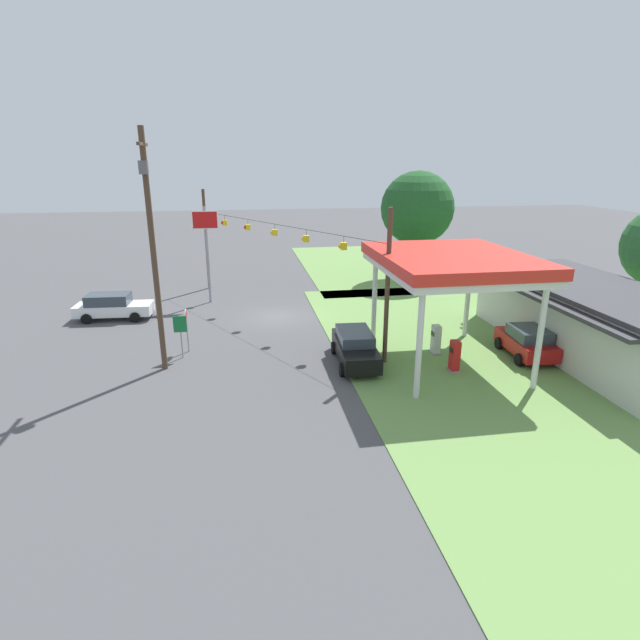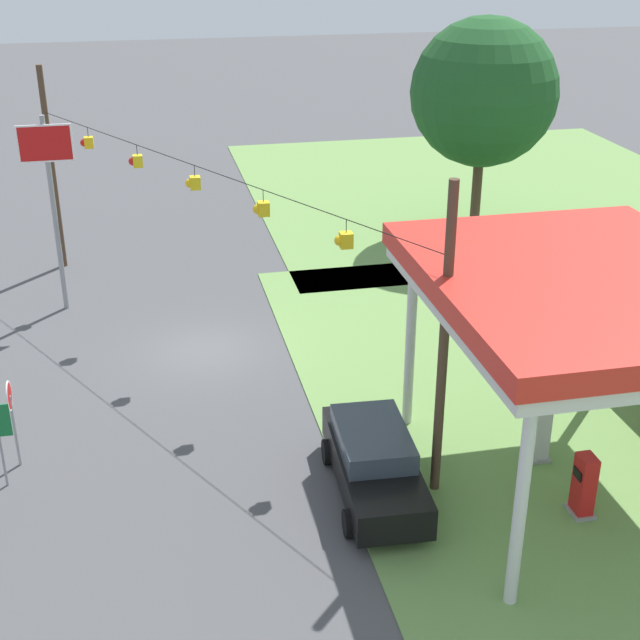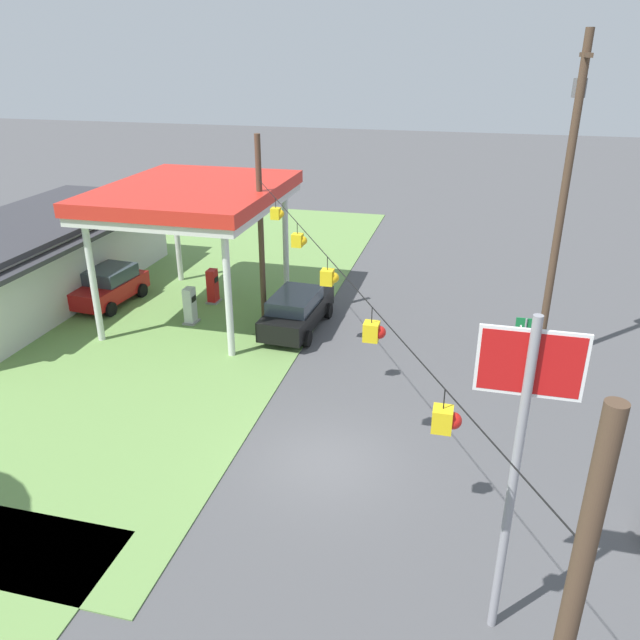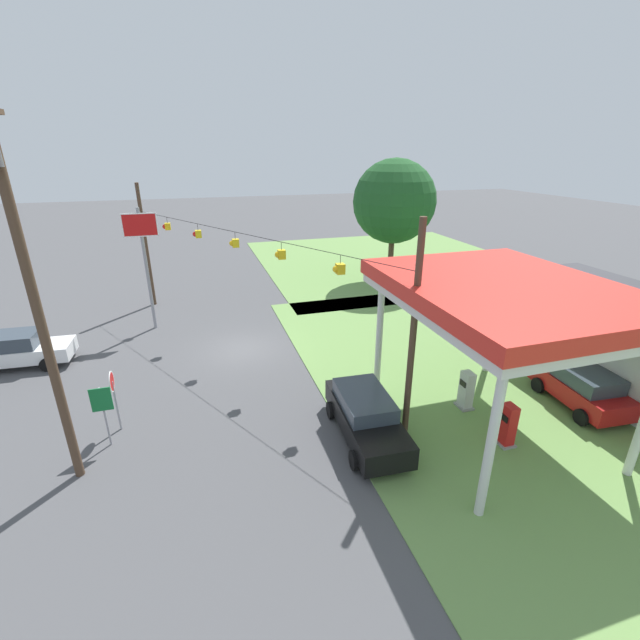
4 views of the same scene
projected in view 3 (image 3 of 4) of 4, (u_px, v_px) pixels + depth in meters
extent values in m
plane|color=#4C4C4F|center=(326.00, 462.00, 18.38)|extent=(160.00, 160.00, 0.00)
cube|color=#6B934C|center=(66.00, 282.00, 32.37)|extent=(36.00, 28.00, 0.04)
cube|color=silver|center=(194.00, 202.00, 26.63)|extent=(8.69, 6.98, 0.35)
cube|color=red|center=(193.00, 191.00, 26.45)|extent=(8.89, 7.18, 0.55)
cylinder|color=silver|center=(228.00, 297.00, 23.73)|extent=(0.28, 0.28, 4.98)
cylinder|color=silver|center=(286.00, 242.00, 30.39)|extent=(0.28, 0.28, 4.98)
cylinder|color=silver|center=(94.00, 284.00, 25.01)|extent=(0.28, 0.28, 4.98)
cylinder|color=silver|center=(177.00, 234.00, 31.67)|extent=(0.28, 0.28, 4.98)
cube|color=silver|center=(33.00, 262.00, 29.81)|extent=(15.17, 6.05, 3.55)
cube|color=#333338|center=(26.00, 224.00, 29.05)|extent=(15.47, 6.35, 0.24)
cube|color=#333338|center=(91.00, 236.00, 28.45)|extent=(13.65, 0.70, 0.20)
cube|color=gray|center=(191.00, 322.00, 27.56)|extent=(0.71, 0.56, 0.12)
cube|color=silver|center=(190.00, 305.00, 27.23)|extent=(0.55, 0.40, 1.54)
cube|color=black|center=(194.00, 299.00, 27.06)|extent=(0.39, 0.03, 0.24)
cube|color=gray|center=(214.00, 302.00, 29.79)|extent=(0.71, 0.56, 0.12)
cube|color=red|center=(213.00, 285.00, 29.46)|extent=(0.55, 0.40, 1.54)
cube|color=black|center=(216.00, 280.00, 29.28)|extent=(0.39, 0.03, 0.24)
cube|color=black|center=(297.00, 313.00, 26.79)|extent=(5.05, 2.11, 0.83)
cube|color=#333D47|center=(295.00, 300.00, 26.25)|extent=(2.82, 1.84, 0.55)
cylinder|color=black|center=(289.00, 306.00, 28.56)|extent=(0.69, 0.26, 0.68)
cylinder|color=black|center=(329.00, 311.00, 28.05)|extent=(0.69, 0.26, 0.68)
cylinder|color=black|center=(264.00, 333.00, 25.86)|extent=(0.69, 0.26, 0.68)
cylinder|color=black|center=(307.00, 339.00, 25.36)|extent=(0.69, 0.26, 0.68)
cube|color=#AD1414|center=(109.00, 290.00, 29.39)|extent=(4.18, 2.16, 0.78)
cube|color=#333D47|center=(110.00, 274.00, 29.32)|extent=(2.35, 1.87, 0.61)
cylinder|color=black|center=(111.00, 309.00, 28.18)|extent=(0.70, 0.27, 0.68)
cylinder|color=black|center=(76.00, 304.00, 28.73)|extent=(0.70, 0.27, 0.68)
cylinder|color=black|center=(142.00, 291.00, 30.36)|extent=(0.70, 0.27, 0.68)
cylinder|color=black|center=(109.00, 286.00, 30.91)|extent=(0.70, 0.27, 0.68)
cylinder|color=#99999E|center=(516.00, 363.00, 21.86)|extent=(0.08, 0.08, 2.10)
cylinder|color=white|center=(520.00, 336.00, 21.43)|extent=(0.80, 0.03, 0.80)
cylinder|color=red|center=(520.00, 336.00, 21.43)|extent=(0.70, 0.03, 0.70)
cylinder|color=gray|center=(512.00, 488.00, 11.80)|extent=(0.18, 0.18, 7.14)
cube|color=white|center=(531.00, 363.00, 10.84)|extent=(0.06, 1.86, 1.29)
cube|color=red|center=(531.00, 363.00, 10.84)|extent=(0.07, 1.74, 1.17)
cylinder|color=gray|center=(522.00, 349.00, 22.55)|extent=(0.07, 0.07, 2.40)
cube|color=#146B33|center=(525.00, 330.00, 22.29)|extent=(0.04, 0.70, 0.90)
cylinder|color=#4C3828|center=(561.00, 214.00, 21.72)|extent=(0.28, 0.28, 11.80)
cube|color=#4C3828|center=(586.00, 55.00, 19.67)|extent=(2.20, 0.14, 0.14)
cylinder|color=#59595B|center=(579.00, 88.00, 20.38)|extent=(0.44, 0.44, 0.60)
cylinder|color=#4C3828|center=(261.00, 235.00, 25.92)|extent=(0.24, 0.24, 8.13)
cylinder|color=black|center=(327.00, 257.00, 15.83)|extent=(18.18, 10.02, 0.02)
cylinder|color=black|center=(444.00, 399.00, 9.78)|extent=(0.02, 0.02, 0.35)
cube|color=yellow|center=(442.00, 419.00, 9.93)|extent=(0.32, 0.32, 0.40)
sphere|color=red|center=(453.00, 421.00, 9.89)|extent=(0.28, 0.28, 0.28)
cylinder|color=black|center=(372.00, 315.00, 12.84)|extent=(0.02, 0.02, 0.35)
cube|color=yellow|center=(371.00, 331.00, 12.99)|extent=(0.32, 0.32, 0.40)
sphere|color=red|center=(379.00, 332.00, 12.95)|extent=(0.28, 0.28, 0.28)
cylinder|color=black|center=(327.00, 263.00, 15.90)|extent=(0.02, 0.02, 0.35)
cube|color=yellow|center=(327.00, 277.00, 16.05)|extent=(0.32, 0.32, 0.40)
sphere|color=yellow|center=(334.00, 278.00, 16.01)|extent=(0.28, 0.28, 0.28)
cylinder|color=black|center=(297.00, 228.00, 18.96)|extent=(0.02, 0.02, 0.35)
cube|color=yellow|center=(297.00, 240.00, 19.11)|extent=(0.32, 0.32, 0.40)
sphere|color=yellow|center=(303.00, 241.00, 19.07)|extent=(0.28, 0.28, 0.28)
cylinder|color=black|center=(275.00, 203.00, 22.02)|extent=(0.02, 0.02, 0.35)
cube|color=yellow|center=(276.00, 213.00, 22.17)|extent=(0.32, 0.32, 0.40)
sphere|color=yellow|center=(280.00, 214.00, 22.13)|extent=(0.28, 0.28, 0.28)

